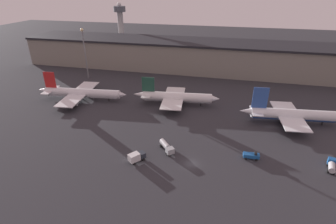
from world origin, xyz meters
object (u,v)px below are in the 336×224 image
control_tower (121,24)px  service_vehicle_5 (332,165)px  service_vehicle_3 (136,157)px  service_vehicle_4 (251,156)px  airplane_2 (292,115)px  service_vehicle_1 (167,147)px  airplane_0 (81,93)px  airplane_1 (176,97)px

control_tower → service_vehicle_5: bearing=-46.1°
service_vehicle_3 → service_vehicle_4: service_vehicle_3 is taller
airplane_2 → service_vehicle_3: airplane_2 is taller
airplane_2 → service_vehicle_1: 54.35m
service_vehicle_3 → control_tower: bearing=61.7°
service_vehicle_1 → control_tower: (-67.77, 125.83, 21.03)m
service_vehicle_1 → airplane_0: bearing=-161.6°
service_vehicle_3 → control_tower: size_ratio=0.15×
airplane_0 → airplane_1: size_ratio=1.11×
airplane_1 → service_vehicle_3: bearing=-100.3°
airplane_1 → service_vehicle_1: (4.72, -37.68, -2.16)m
airplane_0 → airplane_1: bearing=-0.0°
airplane_0 → control_tower: bearing=94.1°
airplane_1 → service_vehicle_3: (-3.25, -45.86, -2.00)m
service_vehicle_5 → airplane_1: bearing=71.2°
service_vehicle_3 → service_vehicle_5: service_vehicle_3 is taller
airplane_2 → control_tower: control_tower is taller
service_vehicle_3 → control_tower: 148.23m
airplane_1 → airplane_2: airplane_2 is taller
service_vehicle_3 → airplane_2: bearing=-15.9°
service_vehicle_1 → airplane_1: bearing=148.3°
airplane_2 → service_vehicle_4: (-16.74, -28.96, -2.58)m
service_vehicle_1 → control_tower: 144.46m
airplane_1 → service_vehicle_5: size_ratio=6.43×
airplane_0 → service_vehicle_1: 60.47m
service_vehicle_3 → service_vehicle_4: (35.95, 10.03, -0.47)m
airplane_0 → control_tower: size_ratio=1.17×
airplane_0 → service_vehicle_4: size_ratio=8.68×
service_vehicle_5 → airplane_0: bearing=86.9°
service_vehicle_5 → control_tower: (-119.32, 124.02, 21.02)m
airplane_1 → service_vehicle_1: airplane_1 is taller
airplane_1 → service_vehicle_5: airplane_1 is taller
airplane_2 → service_vehicle_1: bearing=-151.7°
service_vehicle_3 → service_vehicle_5: bearing=-42.8°
service_vehicle_1 → control_tower: control_tower is taller
service_vehicle_3 → service_vehicle_4: size_ratio=1.12×
airplane_0 → service_vehicle_4: 84.67m
airplane_0 → service_vehicle_3: size_ratio=7.73×
service_vehicle_1 → service_vehicle_5: 51.58m
service_vehicle_1 → service_vehicle_3: 11.43m
airplane_1 → service_vehicle_1: 38.03m
service_vehicle_5 → control_tower: 173.37m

